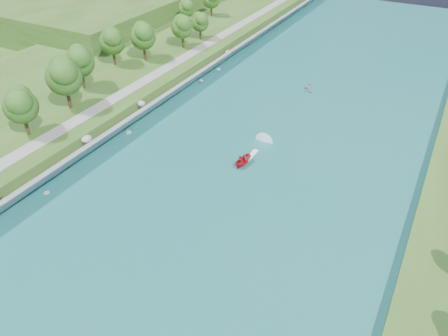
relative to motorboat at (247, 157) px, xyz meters
The scene contains 7 objects.
ground 16.18m from the motorboat, 87.12° to the right, with size 260.00×260.00×0.00m, color #2D5119.
river_water 4.01m from the motorboat, 78.11° to the left, with size 55.00×240.00×0.10m, color #1A5E63.
berm_west 49.35m from the motorboat, behind, with size 45.00×240.00×3.50m, color #2D5119.
riprap_bank 25.24m from the motorboat, behind, with size 3.77×236.00×4.35m.
riverside_path 32.04m from the motorboat, behind, with size 3.00×200.00×0.10m, color gray.
motorboat is the anchor object (origin of this frame).
raft 32.74m from the motorboat, 90.23° to the left, with size 3.54×3.52×1.69m.
Camera 1 is at (26.03, -41.80, 42.66)m, focal length 35.00 mm.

